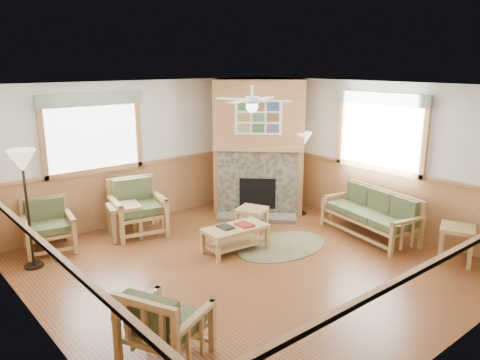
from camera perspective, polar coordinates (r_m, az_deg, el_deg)
floor at (r=7.30m, az=1.14°, el=-10.38°), size 6.00×6.00×0.01m
ceiling at (r=6.64m, az=1.26°, el=11.35°), size 6.00×6.00×0.01m
wall_back at (r=9.26m, az=-11.13°, el=3.49°), size 6.00×0.02×2.70m
wall_front at (r=5.09m, az=24.16°, el=-6.39°), size 6.00×0.02×2.70m
wall_left at (r=5.44m, az=-23.42°, el=-5.01°), size 0.02×6.00×2.70m
wall_right at (r=9.06m, az=15.66°, el=2.99°), size 0.02×6.00×2.70m
wainscot at (r=7.08m, az=1.17°, el=-6.29°), size 6.00×6.00×1.10m
fireplace at (r=9.68m, az=2.36°, el=4.20°), size 3.11×3.11×2.70m
window_back at (r=8.61m, az=-17.87°, el=10.21°), size 1.90×0.16×1.50m
window_right at (r=8.77m, az=17.12°, el=10.33°), size 0.16×1.90×1.50m
ceiling_fan at (r=7.07m, az=1.49°, el=11.20°), size 1.59×1.59×0.36m
sofa at (r=8.62m, az=15.51°, el=-4.02°), size 1.90×1.07×0.82m
armchair_back_left at (r=8.29m, az=-22.34°, el=-5.26°), size 0.88×0.88×0.84m
armchair_back_right at (r=8.60m, az=-12.37°, el=-3.31°), size 1.03×1.03×0.98m
armchair_left at (r=5.08m, az=-9.00°, el=-16.85°), size 1.00×1.00×0.85m
coffee_table at (r=7.73m, az=-0.55°, el=-7.19°), size 1.09×0.60×0.42m
end_table_chairs at (r=8.51m, az=-13.88°, el=-4.91°), size 0.65×0.64×0.61m
end_table_sofa at (r=8.04m, az=24.84°, el=-7.11°), size 0.67×0.66×0.58m
footstool at (r=8.65m, az=1.43°, el=-4.79°), size 0.65×0.65×0.43m
braided_rug at (r=8.03m, az=5.06°, el=-7.99°), size 1.99×1.99×0.01m
floor_lamp_left at (r=7.60m, az=-24.47°, el=-3.31°), size 0.52×0.52×1.82m
floor_lamp_right at (r=9.48m, az=7.47°, el=0.78°), size 0.49×0.49×1.70m
book_red at (r=7.70m, az=0.55°, el=-5.36°), size 0.22×0.30×0.03m
book_dark at (r=7.61m, az=-1.76°, el=-5.65°), size 0.21×0.28×0.03m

